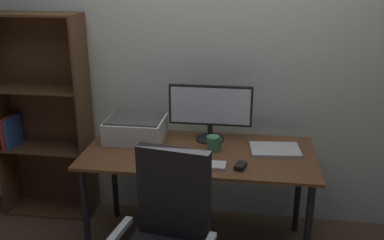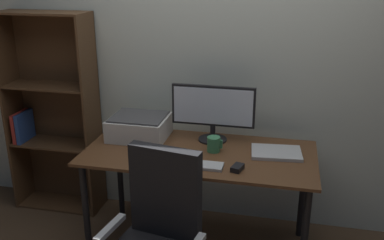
{
  "view_description": "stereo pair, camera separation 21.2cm",
  "coord_description": "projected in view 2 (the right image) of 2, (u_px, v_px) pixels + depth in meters",
  "views": [
    {
      "loc": [
        0.32,
        -2.6,
        1.9
      ],
      "look_at": [
        -0.04,
        -0.03,
        0.97
      ],
      "focal_mm": 40.51,
      "sensor_mm": 36.0,
      "label": 1
    },
    {
      "loc": [
        0.53,
        -2.56,
        1.9
      ],
      "look_at": [
        -0.04,
        -0.03,
        0.97
      ],
      "focal_mm": 40.51,
      "sensor_mm": 36.0,
      "label": 2
    }
  ],
  "objects": [
    {
      "name": "back_wall",
      "position": [
        215.0,
        53.0,
        3.15
      ],
      "size": [
        6.4,
        0.1,
        2.6
      ],
      "primitive_type": "cube",
      "color": "beige",
      "rests_on": "ground"
    },
    {
      "name": "desk",
      "position": [
        199.0,
        163.0,
        2.89
      ],
      "size": [
        1.52,
        0.72,
        0.74
      ],
      "color": "#56351E",
      "rests_on": "ground"
    },
    {
      "name": "monitor",
      "position": [
        213.0,
        109.0,
        2.97
      ],
      "size": [
        0.58,
        0.2,
        0.4
      ],
      "color": "black",
      "rests_on": "desk"
    },
    {
      "name": "keyboard",
      "position": [
        199.0,
        165.0,
        2.65
      ],
      "size": [
        0.29,
        0.11,
        0.02
      ],
      "primitive_type": "cube",
      "rotation": [
        0.0,
        0.0,
        -0.0
      ],
      "color": "#B7BABC",
      "rests_on": "desk"
    },
    {
      "name": "mouse",
      "position": [
        237.0,
        168.0,
        2.6
      ],
      "size": [
        0.08,
        0.11,
        0.03
      ],
      "primitive_type": "cube",
      "rotation": [
        0.0,
        0.0,
        -0.27
      ],
      "color": "black",
      "rests_on": "desk"
    },
    {
      "name": "coffee_mug",
      "position": [
        214.0,
        144.0,
        2.85
      ],
      "size": [
        0.1,
        0.09,
        0.1
      ],
      "color": "#387F51",
      "rests_on": "desk"
    },
    {
      "name": "laptop",
      "position": [
        276.0,
        153.0,
        2.82
      ],
      "size": [
        0.34,
        0.26,
        0.02
      ],
      "primitive_type": "cube",
      "rotation": [
        0.0,
        0.0,
        0.1
      ],
      "color": "#B7BABC",
      "rests_on": "desk"
    },
    {
      "name": "printer",
      "position": [
        139.0,
        127.0,
        3.07
      ],
      "size": [
        0.4,
        0.34,
        0.16
      ],
      "color": "silver",
      "rests_on": "desk"
    },
    {
      "name": "bookshelf",
      "position": [
        53.0,
        114.0,
        3.43
      ],
      "size": [
        0.7,
        0.28,
        1.59
      ],
      "color": "#4C331E",
      "rests_on": "ground"
    }
  ]
}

